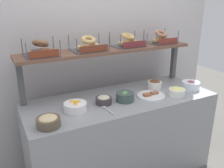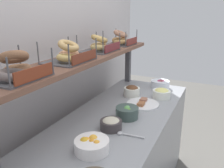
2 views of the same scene
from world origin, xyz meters
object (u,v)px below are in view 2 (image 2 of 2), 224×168
bowl_veggie_mix (127,112)px  bowl_egg_salad (162,93)px  bowl_tuna_salad (111,124)px  bagel_basket_poppy (16,69)px  bagel_basket_sesame (100,45)px  bowl_beet_salad (160,84)px  bagel_basket_everything (121,40)px  serving_plate_white (143,104)px  bowl_chocolate_spread (132,91)px  bagel_basket_plain (69,54)px  bowl_fruit_salad (92,145)px  serving_spoon_near_plate (126,134)px

bowl_veggie_mix → bowl_egg_salad: bearing=-13.9°
bowl_tuna_salad → bagel_basket_poppy: size_ratio=0.50×
bowl_egg_salad → bagel_basket_sesame: (-0.28, 0.47, 0.43)m
bowl_tuna_salad → bowl_beet_salad: size_ratio=0.80×
bowl_tuna_salad → bowl_beet_salad: 0.97m
bagel_basket_sesame → bagel_basket_everything: size_ratio=1.07×
bowl_veggie_mix → bowl_tuna_salad: (-0.21, 0.03, -0.01)m
serving_plate_white → bowl_chocolate_spread: bearing=44.8°
bowl_chocolate_spread → bagel_basket_plain: size_ratio=0.45×
bowl_veggie_mix → bowl_beet_salad: size_ratio=0.91×
bowl_fruit_salad → bowl_egg_salad: (0.99, -0.14, 0.01)m
bagel_basket_everything → bowl_egg_salad: bearing=-105.4°
bagel_basket_poppy → bagel_basket_sesame: (0.88, 0.02, -0.00)m
bowl_chocolate_spread → bowl_tuna_salad: bearing=-171.2°
bowl_veggie_mix → bagel_basket_everything: 0.84m
bowl_chocolate_spread → bagel_basket_sesame: 0.52m
bowl_beet_salad → bowl_chocolate_spread: size_ratio=1.26×
bowl_chocolate_spread → serving_spoon_near_plate: bearing=-161.9°
serving_plate_white → bowl_fruit_salad: bearing=176.5°
bowl_egg_salad → bagel_basket_sesame: size_ratio=0.50×
bowl_beet_salad → bagel_basket_plain: bearing=158.9°
bowl_beet_salad → bagel_basket_plain: (-0.98, 0.38, 0.43)m
bowl_beet_salad → bagel_basket_plain: bagel_basket_plain is taller
bowl_tuna_salad → serving_plate_white: 0.48m
bowl_egg_salad → bowl_chocolate_spread: 0.27m
bowl_chocolate_spread → bagel_basket_everything: bagel_basket_everything is taller
serving_plate_white → bowl_veggie_mix: bearing=174.1°
bowl_egg_salad → serving_spoon_near_plate: 0.75m
bowl_egg_salad → bagel_basket_everything: 0.65m
bowl_tuna_salad → serving_spoon_near_plate: size_ratio=0.83×
bowl_fruit_salad → bagel_basket_plain: 0.60m
bowl_egg_salad → bowl_beet_salad: bowl_beet_salad is taller
bagel_basket_everything → bowl_fruit_salad: bearing=-164.0°
bowl_tuna_salad → bagel_basket_plain: bearing=91.5°
bowl_tuna_salad → bagel_basket_poppy: bearing=147.0°
serving_spoon_near_plate → bagel_basket_everything: bearing=26.0°
bowl_tuna_salad → bowl_beet_salad: bowl_beet_salad is taller
bagel_basket_everything → bagel_basket_plain: bearing=-179.5°
bagel_basket_everything → bowl_beet_salad: bearing=-71.5°
serving_plate_white → bagel_basket_plain: bearing=143.7°
serving_plate_white → bagel_basket_plain: 0.76m
bowl_egg_salad → bowl_beet_salad: bearing=17.1°
bowl_veggie_mix → bowl_chocolate_spread: 0.45m
bowl_veggie_mix → bagel_basket_everything: bearing=28.0°
bowl_chocolate_spread → serving_plate_white: bearing=-135.2°
bagel_basket_plain → bagel_basket_poppy: bearing=-179.3°
bowl_chocolate_spread → bagel_basket_plain: bagel_basket_plain is taller
bowl_veggie_mix → bagel_basket_sesame: bearing=56.9°
bowl_veggie_mix → bowl_beet_salad: bearing=-3.5°
bowl_egg_salad → serving_plate_white: (-0.23, 0.10, -0.03)m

